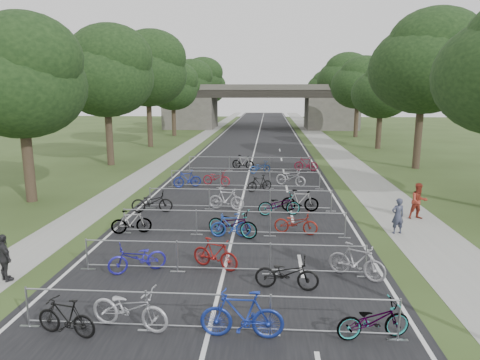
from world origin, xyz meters
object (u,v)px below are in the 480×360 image
at_px(overpass_bridge, 260,107).
at_px(pedestrian_b, 419,201).
at_px(pedestrian_a, 398,216).
at_px(pedestrian_c, 4,258).

relative_size(overpass_bridge, pedestrian_b, 18.09).
bearing_deg(pedestrian_a, overpass_bridge, -95.56).
bearing_deg(pedestrian_c, overpass_bridge, -60.02).
distance_m(pedestrian_a, pedestrian_b, 2.75).
xyz_separation_m(overpass_bridge, pedestrian_c, (-6.80, -58.84, -2.77)).
xyz_separation_m(pedestrian_a, pedestrian_c, (-13.70, -5.58, 0.00)).
height_order(overpass_bridge, pedestrian_b, overpass_bridge).
height_order(overpass_bridge, pedestrian_a, overpass_bridge).
distance_m(overpass_bridge, pedestrian_c, 59.29).
relative_size(pedestrian_a, pedestrian_b, 0.90).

